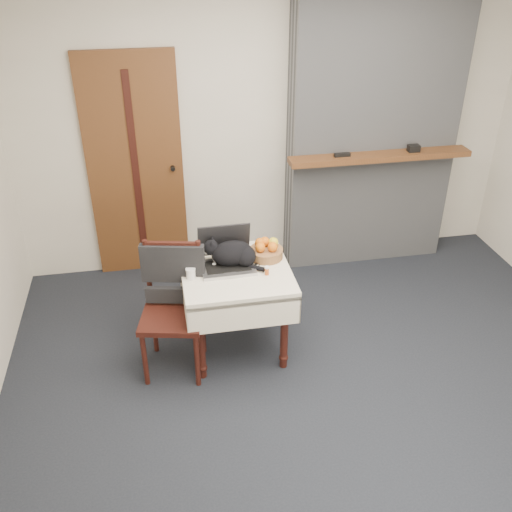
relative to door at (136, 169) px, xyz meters
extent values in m
plane|color=black|center=(1.20, -1.97, -1.00)|extent=(4.50, 4.50, 0.00)
cube|color=beige|center=(1.20, 0.03, 0.30)|extent=(4.50, 0.02, 2.60)
cube|color=brown|center=(0.00, 0.00, 0.00)|extent=(0.82, 0.05, 2.00)
cube|color=#35120E|center=(0.00, -0.03, 0.00)|extent=(0.06, 0.01, 1.70)
cylinder|color=black|center=(0.32, -0.04, 0.00)|extent=(0.04, 0.06, 0.04)
cube|color=gray|center=(2.10, -0.12, 0.30)|extent=(1.50, 0.30, 2.60)
cube|color=brown|center=(2.10, -0.36, 0.10)|extent=(1.62, 0.18, 0.05)
cube|color=black|center=(1.75, -0.36, 0.14)|extent=(0.14, 0.04, 0.03)
cube|color=black|center=(2.40, -0.36, 0.16)|extent=(0.10, 0.07, 0.06)
cylinder|color=#35120E|center=(0.37, -1.63, -0.68)|extent=(0.06, 0.06, 0.64)
sphere|color=#35120E|center=(0.37, -1.63, -0.92)|extent=(0.07, 0.07, 0.07)
cylinder|color=#35120E|center=(0.97, -1.63, -0.68)|extent=(0.06, 0.06, 0.64)
sphere|color=#35120E|center=(0.97, -1.63, -0.92)|extent=(0.07, 0.07, 0.07)
cylinder|color=#35120E|center=(0.37, -1.03, -0.68)|extent=(0.06, 0.06, 0.64)
sphere|color=#35120E|center=(0.37, -1.03, -0.92)|extent=(0.07, 0.07, 0.07)
cylinder|color=#35120E|center=(0.97, -1.03, -0.68)|extent=(0.06, 0.06, 0.64)
sphere|color=#35120E|center=(0.97, -1.03, -0.92)|extent=(0.07, 0.07, 0.07)
cube|color=white|center=(0.67, -1.33, -0.33)|extent=(0.78, 0.78, 0.06)
cube|color=white|center=(0.67, -1.71, -0.44)|extent=(0.78, 0.01, 0.22)
cube|color=white|center=(0.67, -0.94, -0.44)|extent=(0.78, 0.01, 0.22)
cube|color=white|center=(0.28, -1.33, -0.44)|extent=(0.01, 0.78, 0.22)
cube|color=white|center=(1.05, -1.33, -0.44)|extent=(0.01, 0.78, 0.22)
cube|color=#B7B7BC|center=(0.61, -1.32, -0.29)|extent=(0.39, 0.27, 0.02)
cube|color=black|center=(0.61, -1.32, -0.27)|extent=(0.32, 0.19, 0.00)
cube|color=black|center=(0.61, -1.16, -0.15)|extent=(0.38, 0.07, 0.26)
cube|color=#A1C4EB|center=(0.61, -1.16, -0.15)|extent=(0.35, 0.06, 0.24)
ellipsoid|color=black|center=(0.65, -1.27, -0.20)|extent=(0.34, 0.24, 0.19)
ellipsoid|color=black|center=(0.74, -1.29, -0.22)|extent=(0.19, 0.20, 0.16)
sphere|color=black|center=(0.51, -1.23, -0.16)|extent=(0.13, 0.13, 0.11)
ellipsoid|color=white|center=(0.47, -1.23, -0.19)|extent=(0.06, 0.07, 0.05)
ellipsoid|color=white|center=(0.53, -1.24, -0.24)|extent=(0.06, 0.07, 0.08)
cone|color=black|center=(0.51, -1.27, -0.10)|extent=(0.05, 0.05, 0.05)
cone|color=black|center=(0.52, -1.20, -0.10)|extent=(0.05, 0.05, 0.05)
cylinder|color=black|center=(0.79, -1.37, -0.28)|extent=(0.16, 0.12, 0.03)
sphere|color=white|center=(0.52, -1.27, -0.28)|extent=(0.04, 0.04, 0.04)
sphere|color=white|center=(0.54, -1.20, -0.28)|extent=(0.04, 0.04, 0.04)
cylinder|color=silver|center=(0.34, -1.39, -0.26)|extent=(0.07, 0.07, 0.08)
cylinder|color=#B04915|center=(0.87, -1.44, -0.27)|extent=(0.03, 0.03, 0.05)
cylinder|color=white|center=(0.87, -1.44, -0.24)|extent=(0.03, 0.03, 0.01)
cylinder|color=#91613A|center=(0.92, -1.20, -0.27)|extent=(0.25, 0.25, 0.07)
sphere|color=orange|center=(0.87, -1.23, -0.20)|extent=(0.07, 0.07, 0.07)
sphere|color=orange|center=(0.96, -1.24, -0.20)|extent=(0.07, 0.07, 0.07)
sphere|color=orange|center=(0.92, -1.15, -0.20)|extent=(0.07, 0.07, 0.07)
sphere|color=yellow|center=(0.98, -1.17, -0.20)|extent=(0.07, 0.07, 0.07)
sphere|color=orange|center=(0.88, -1.16, -0.20)|extent=(0.07, 0.07, 0.07)
cube|color=black|center=(0.85, -1.28, -0.30)|extent=(0.11, 0.11, 0.01)
cube|color=#35120E|center=(0.19, -1.49, -0.54)|extent=(0.51, 0.51, 0.04)
cylinder|color=#35120E|center=(-0.03, -1.63, -0.77)|extent=(0.04, 0.04, 0.46)
cylinder|color=#35120E|center=(0.33, -1.71, -0.77)|extent=(0.04, 0.04, 0.46)
cylinder|color=#35120E|center=(0.05, -1.27, -0.77)|extent=(0.04, 0.04, 0.46)
cylinder|color=#35120E|center=(0.41, -1.35, -0.77)|extent=(0.04, 0.04, 0.46)
cylinder|color=#35120E|center=(0.05, -1.27, -0.29)|extent=(0.04, 0.04, 0.51)
cylinder|color=#35120E|center=(0.41, -1.35, -0.29)|extent=(0.04, 0.04, 0.51)
cube|color=#35120E|center=(0.23, -1.31, -0.19)|extent=(0.36, 0.11, 0.28)
cube|color=black|center=(0.22, -1.32, -0.21)|extent=(0.45, 0.16, 0.28)
camera|label=1|loc=(0.16, -4.78, 1.85)|focal=40.00mm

